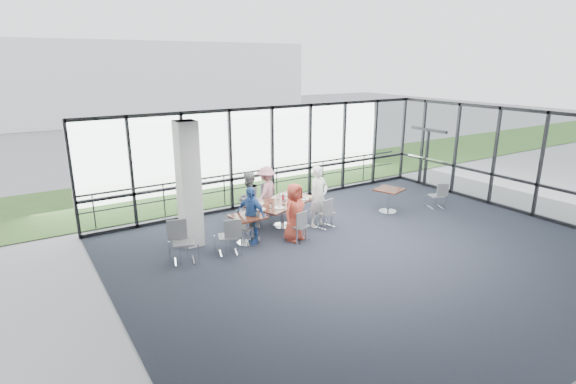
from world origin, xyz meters
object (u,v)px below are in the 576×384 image
diner_far_left (249,199)px  diner_end (251,215)px  side_table_right (389,193)px  chair_spare_lb (183,243)px  chair_main_nr (325,213)px  chair_main_end (246,228)px  structural_column (189,185)px  chair_main_fr (267,200)px  diner_near_left (294,212)px  diner_near_right (319,197)px  chair_main_fl (245,210)px  side_table_left (248,221)px  main_table (282,205)px  diner_far_right (266,192)px  chair_spare_r (436,196)px  chair_main_nl (299,226)px  chair_spare_la (228,236)px

diner_far_left → diner_end: (-0.53, -1.13, -0.04)m
side_table_right → chair_spare_lb: 6.69m
chair_main_nr → chair_main_end: chair_main_nr is taller
structural_column → chair_main_fr: size_ratio=3.36×
diner_near_left → diner_near_right: diner_near_right is taller
chair_main_end → chair_spare_lb: chair_spare_lb is taller
chair_main_fl → chair_main_nr: bearing=113.7°
side_table_left → structural_column: bearing=150.4°
diner_far_left → chair_main_fl: diner_far_left is taller
chair_main_nr → chair_main_fl: 2.31m
structural_column → chair_main_fl: size_ratio=3.87×
main_table → side_table_left: (-1.41, -0.58, -0.01)m
diner_far_left → diner_end: diner_far_left is taller
main_table → diner_end: (-1.29, -0.53, 0.12)m
side_table_right → chair_main_fr: 3.81m
structural_column → diner_end: 1.75m
side_table_left → diner_far_right: size_ratio=0.54×
side_table_right → diner_far_right: bearing=153.6°
diner_far_left → chair_spare_r: (5.83, -1.82, -0.38)m
main_table → chair_main_nl: size_ratio=2.70×
side_table_left → chair_main_nr: size_ratio=0.96×
chair_main_nr → chair_main_fl: bearing=126.0°
side_table_left → chair_main_nl: size_ratio=0.99×
structural_column → chair_spare_r: structural_column is taller
diner_near_left → chair_main_fr: diner_near_left is taller
chair_spare_la → chair_spare_r: bearing=15.2°
chair_spare_r → side_table_left: bearing=-162.0°
side_table_right → diner_far_right: 3.83m
side_table_left → diner_far_left: size_ratio=0.53×
diner_near_left → chair_spare_lb: (-2.94, 0.25, -0.29)m
chair_main_nr → chair_spare_la: chair_spare_la is taller
diner_near_right → chair_spare_lb: size_ratio=1.79×
chair_main_fr → structural_column: bearing=-3.0°
side_table_right → chair_main_nl: size_ratio=1.16×
diner_near_right → diner_far_right: 1.74m
diner_far_left → chair_spare_la: diner_far_left is taller
diner_near_left → diner_far_right: size_ratio=1.00×
side_table_left → chair_main_fr: bearing=48.0°
chair_main_fr → chair_main_nl: bearing=59.3°
chair_main_fl → chair_main_end: (-0.63, -1.27, 0.00)m
structural_column → side_table_right: structural_column is taller
main_table → chair_main_fl: chair_main_fl is taller
side_table_left → chair_main_nl: chair_main_nl is taller
main_table → chair_spare_la: chair_spare_la is taller
diner_far_right → chair_main_fl: (-0.85, -0.25, -0.36)m
diner_near_right → chair_main_nr: bearing=-74.9°
side_table_left → chair_main_nl: bearing=-26.1°
diner_far_left → chair_main_nl: 1.89m
diner_far_right → chair_spare_r: size_ratio=1.91×
diner_end → chair_spare_r: size_ratio=1.85×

